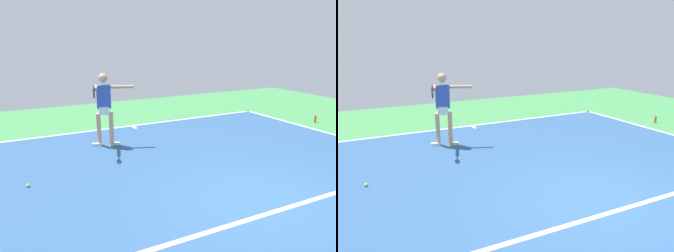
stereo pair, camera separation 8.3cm
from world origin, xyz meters
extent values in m
plane|color=#428E4C|center=(0.00, 0.00, 0.00)|extent=(19.93, 19.93, 0.00)
cube|color=#2D5484|center=(0.00, 0.00, 0.00)|extent=(9.42, 11.56, 0.00)
cube|color=white|center=(0.00, -5.73, 0.00)|extent=(9.42, 0.10, 0.01)
cube|color=white|center=(0.00, 0.44, 0.00)|extent=(7.06, 0.10, 0.01)
cube|color=white|center=(0.00, -5.53, 0.00)|extent=(0.10, 0.30, 0.01)
cylinder|color=tan|center=(1.20, -4.12, 0.43)|extent=(0.19, 0.27, 0.87)
cube|color=white|center=(1.14, -4.10, 0.04)|extent=(0.26, 0.18, 0.07)
cylinder|color=tan|center=(1.50, -4.23, 0.43)|extent=(0.19, 0.27, 0.87)
cube|color=white|center=(1.56, -4.25, 0.04)|extent=(0.26, 0.18, 0.07)
cube|color=white|center=(1.35, -4.17, 0.91)|extent=(0.30, 0.27, 0.20)
cube|color=#334CB2|center=(1.35, -4.17, 1.26)|extent=(0.38, 0.28, 0.57)
sphere|color=tan|center=(1.35, -4.17, 1.72)|extent=(0.23, 0.23, 0.23)
cylinder|color=tan|center=(0.92, -4.02, 1.49)|extent=(0.56, 0.27, 0.08)
cylinder|color=tan|center=(1.61, -3.96, 1.52)|extent=(0.27, 0.56, 0.08)
cylinder|color=black|center=(1.74, -3.59, 1.52)|extent=(0.10, 0.22, 0.03)
torus|color=black|center=(1.82, -3.36, 1.52)|extent=(0.12, 0.28, 0.29)
cylinder|color=silver|center=(1.82, -3.36, 1.52)|extent=(0.09, 0.23, 0.25)
sphere|color=#C6E53D|center=(3.43, -2.40, 0.03)|extent=(0.07, 0.07, 0.07)
cylinder|color=#D84C1E|center=(-5.40, -3.36, 0.11)|extent=(0.07, 0.07, 0.22)
camera|label=1|loc=(3.98, 4.08, 2.69)|focal=37.45mm
camera|label=2|loc=(3.91, 4.11, 2.69)|focal=37.45mm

